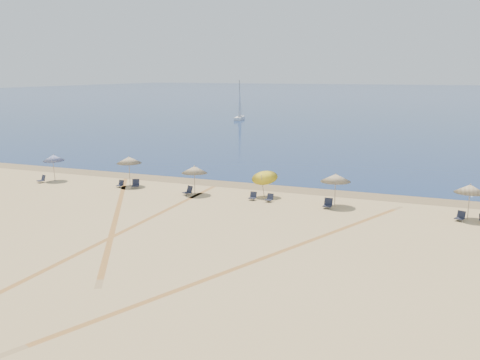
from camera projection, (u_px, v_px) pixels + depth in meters
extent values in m
plane|color=tan|center=(75.00, 290.00, 23.97)|extent=(160.00, 160.00, 0.00)
plane|color=#0C2151|center=(417.00, 95.00, 228.59)|extent=(500.00, 500.00, 0.00)
plane|color=olive|center=(257.00, 186.00, 45.80)|extent=(500.00, 500.00, 0.00)
cylinder|color=gray|center=(54.00, 169.00, 47.83)|extent=(0.05, 0.17, 2.26)
cone|color=silver|center=(53.00, 158.00, 47.69)|extent=(1.91, 1.94, 0.65)
sphere|color=gray|center=(53.00, 154.00, 47.63)|extent=(0.08, 0.08, 0.08)
cylinder|color=gray|center=(129.00, 172.00, 45.62)|extent=(0.05, 0.08, 2.43)
cone|color=#FFF1CC|center=(129.00, 160.00, 45.42)|extent=(2.15, 2.16, 0.58)
sphere|color=gray|center=(129.00, 157.00, 45.36)|extent=(0.08, 0.08, 0.08)
cylinder|color=gray|center=(195.00, 181.00, 42.58)|extent=(0.05, 0.08, 2.17)
cone|color=#FFF1CC|center=(194.00, 170.00, 42.38)|extent=(2.09, 2.10, 0.57)
sphere|color=gray|center=(194.00, 166.00, 42.33)|extent=(0.08, 0.08, 0.08)
cylinder|color=gray|center=(263.00, 186.00, 41.34)|extent=(0.05, 0.85, 1.94)
cone|color=yellow|center=(264.00, 175.00, 41.49)|extent=(2.04, 2.10, 1.30)
sphere|color=gray|center=(264.00, 171.00, 41.43)|extent=(0.08, 0.08, 0.08)
cylinder|color=gray|center=(335.00, 191.00, 38.70)|extent=(0.05, 0.09, 2.29)
cone|color=#FFF1CC|center=(336.00, 178.00, 38.52)|extent=(2.19, 2.20, 0.58)
sphere|color=gray|center=(336.00, 174.00, 38.46)|extent=(0.08, 0.08, 0.08)
cylinder|color=gray|center=(469.00, 203.00, 35.24)|extent=(0.05, 0.05, 2.26)
cone|color=#FFF1CC|center=(470.00, 189.00, 35.04)|extent=(2.02, 2.02, 0.55)
sphere|color=gray|center=(470.00, 184.00, 34.98)|extent=(0.08, 0.08, 0.08)
cube|color=black|center=(41.00, 181.00, 47.20)|extent=(0.72, 0.72, 0.05)
cube|color=black|center=(43.00, 178.00, 47.34)|extent=(0.59, 0.40, 0.50)
cylinder|color=#A5A5AD|center=(38.00, 182.00, 47.19)|extent=(0.02, 0.02, 0.18)
cylinder|color=#A5A5AD|center=(40.00, 182.00, 46.88)|extent=(0.02, 0.02, 0.18)
cube|color=black|center=(120.00, 185.00, 45.32)|extent=(0.51, 0.51, 0.04)
cube|color=black|center=(121.00, 182.00, 45.49)|extent=(0.50, 0.20, 0.44)
cylinder|color=#A5A5AD|center=(117.00, 187.00, 45.25)|extent=(0.02, 0.02, 0.16)
cylinder|color=#A5A5AD|center=(120.00, 187.00, 45.09)|extent=(0.02, 0.02, 0.16)
cube|color=black|center=(135.00, 186.00, 45.01)|extent=(0.79, 0.79, 0.05)
cube|color=black|center=(136.00, 182.00, 45.24)|extent=(0.64, 0.44, 0.53)
cylinder|color=#A5A5AD|center=(131.00, 187.00, 44.82)|extent=(0.03, 0.03, 0.20)
cylinder|color=#A5A5AD|center=(137.00, 187.00, 44.84)|extent=(0.03, 0.03, 0.20)
cube|color=black|center=(187.00, 193.00, 42.48)|extent=(0.78, 0.78, 0.05)
cube|color=black|center=(190.00, 189.00, 42.62)|extent=(0.62, 0.44, 0.52)
cylinder|color=#A5A5AD|center=(184.00, 194.00, 42.47)|extent=(0.03, 0.03, 0.19)
cylinder|color=#A5A5AD|center=(188.00, 195.00, 42.14)|extent=(0.03, 0.03, 0.19)
cube|color=black|center=(252.00, 198.00, 40.77)|extent=(0.52, 0.52, 0.05)
cube|color=black|center=(253.00, 194.00, 40.95)|extent=(0.51, 0.20, 0.46)
cylinder|color=#A5A5AD|center=(249.00, 199.00, 40.69)|extent=(0.02, 0.02, 0.17)
cylinder|color=#A5A5AD|center=(254.00, 200.00, 40.54)|extent=(0.02, 0.02, 0.17)
cube|color=black|center=(269.00, 200.00, 40.21)|extent=(0.58, 0.58, 0.05)
cube|color=black|center=(270.00, 196.00, 40.38)|extent=(0.53, 0.26, 0.45)
cylinder|color=#A5A5AD|center=(266.00, 201.00, 40.16)|extent=(0.02, 0.02, 0.17)
cylinder|color=#A5A5AD|center=(270.00, 202.00, 39.96)|extent=(0.02, 0.02, 0.17)
cube|color=black|center=(327.00, 206.00, 38.25)|extent=(0.60, 0.60, 0.05)
cube|color=black|center=(328.00, 201.00, 38.46)|extent=(0.60, 0.22, 0.53)
cylinder|color=#A5A5AD|center=(323.00, 208.00, 38.16)|extent=(0.03, 0.03, 0.20)
cylinder|color=#A5A5AD|center=(330.00, 208.00, 37.98)|extent=(0.03, 0.03, 0.20)
cube|color=black|center=(459.00, 218.00, 35.04)|extent=(0.71, 0.71, 0.05)
cube|color=black|center=(461.00, 214.00, 35.17)|extent=(0.57, 0.40, 0.48)
cylinder|color=#A5A5AD|center=(456.00, 220.00, 35.03)|extent=(0.02, 0.02, 0.18)
cylinder|color=#A5A5AD|center=(462.00, 221.00, 34.73)|extent=(0.02, 0.02, 0.18)
cube|color=white|center=(239.00, 118.00, 109.77)|extent=(2.48, 5.60, 0.59)
cylinder|color=gray|center=(239.00, 100.00, 109.00)|extent=(0.12, 0.12, 7.90)
plane|color=tan|center=(138.00, 224.00, 34.38)|extent=(28.53, 28.53, 0.00)
plane|color=tan|center=(147.00, 220.00, 35.38)|extent=(28.53, 28.53, 0.00)
plane|color=tan|center=(265.00, 258.00, 28.14)|extent=(36.51, 36.51, 0.00)
plane|color=tan|center=(278.00, 253.00, 28.91)|extent=(36.51, 36.51, 0.00)
plane|color=tan|center=(118.00, 211.00, 37.64)|extent=(38.43, 38.43, 0.00)
plane|color=tan|center=(119.00, 207.00, 38.70)|extent=(38.43, 38.43, 0.00)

